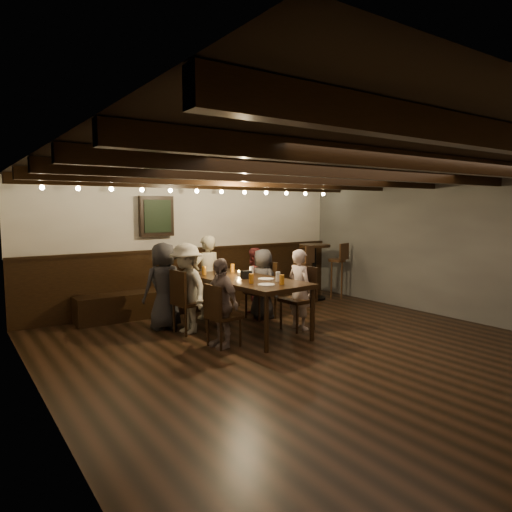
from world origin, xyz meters
TOP-DOWN VIEW (x-y plane):
  - room at (-0.29, 2.21)m, footprint 7.00×7.00m
  - dining_table at (-0.20, 1.44)m, footprint 1.15×2.26m
  - chair_left_near at (-0.95, 1.83)m, footprint 0.48×0.48m
  - chair_left_far at (-0.88, 0.93)m, footprint 0.43×0.43m
  - chair_right_near at (0.48, 1.94)m, footprint 0.48×0.48m
  - chair_right_far at (0.55, 1.04)m, footprint 0.48×0.48m
  - person_bench_left at (-1.17, 2.26)m, footprint 0.70×0.48m
  - person_bench_centre at (-0.28, 2.48)m, footprint 0.55×0.38m
  - person_bench_right at (0.63, 2.40)m, footprint 0.61×0.49m
  - person_left_near at (-0.98, 1.83)m, footprint 0.58×0.92m
  - person_left_far at (-0.91, 0.93)m, footprint 0.35×0.74m
  - person_right_near at (0.51, 1.94)m, footprint 0.43×0.61m
  - person_right_far at (0.58, 1.05)m, footprint 0.34×0.48m
  - pint_a at (-0.53, 2.11)m, footprint 0.07×0.07m
  - pint_b at (-0.00, 2.10)m, footprint 0.07×0.07m
  - pint_c at (-0.51, 1.51)m, footprint 0.07×0.07m
  - pint_d at (0.08, 1.66)m, footprint 0.07×0.07m
  - pint_e at (-0.38, 0.97)m, footprint 0.07×0.07m
  - pint_f at (0.04, 0.90)m, footprint 0.07×0.07m
  - pint_g at (-0.09, 0.64)m, footprint 0.07×0.07m
  - plate_near at (-0.30, 0.73)m, footprint 0.24×0.24m
  - plate_far at (0.00, 1.15)m, footprint 0.24×0.24m
  - condiment_caddy at (-0.20, 1.39)m, footprint 0.15×0.10m
  - candle at (-0.10, 1.75)m, footprint 0.05×0.05m
  - high_top_table at (2.35, 2.69)m, footprint 0.65×0.65m
  - bar_stool_left at (1.85, 2.48)m, footprint 0.40×0.41m
  - bar_stool_right at (2.85, 2.53)m, footprint 0.38×0.40m

SIDE VIEW (x-z plane):
  - chair_left_far at x=-0.88m, z-range -0.17..0.70m
  - chair_left_near at x=-0.95m, z-range -0.19..0.78m
  - chair_right_near at x=0.48m, z-range -0.19..0.78m
  - chair_right_far at x=0.55m, z-range -0.19..0.79m
  - bar_stool_left at x=1.85m, z-range -0.15..1.02m
  - bar_stool_right at x=2.85m, z-range -0.15..1.02m
  - person_bench_right at x=0.63m, z-range 0.00..1.18m
  - person_right_near at x=0.51m, z-range 0.00..1.20m
  - person_left_far at x=-0.91m, z-range 0.00..1.22m
  - person_right_far at x=0.58m, z-range 0.00..1.26m
  - person_bench_left at x=-1.17m, z-range 0.00..1.36m
  - person_left_near at x=-0.98m, z-range 0.00..1.37m
  - person_bench_centre at x=-0.28m, z-range 0.00..1.43m
  - high_top_table at x=2.35m, z-range 0.18..1.33m
  - dining_table at x=-0.20m, z-range 0.34..1.17m
  - plate_near at x=-0.30m, z-range 0.82..0.84m
  - plate_far at x=0.00m, z-range 0.82..0.84m
  - candle at x=-0.10m, z-range 0.82..0.87m
  - condiment_caddy at x=-0.20m, z-range 0.82..0.94m
  - pint_a at x=-0.53m, z-range 0.82..0.96m
  - pint_b at x=0.00m, z-range 0.82..0.96m
  - pint_c at x=-0.51m, z-range 0.82..0.96m
  - pint_d at x=0.08m, z-range 0.82..0.96m
  - pint_e at x=-0.38m, z-range 0.82..0.96m
  - pint_f at x=0.04m, z-range 0.82..0.96m
  - pint_g at x=-0.09m, z-range 0.82..0.96m
  - room at x=-0.29m, z-range -2.43..4.57m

